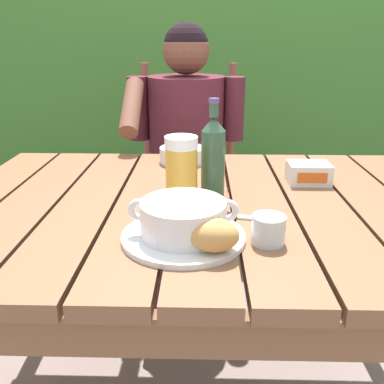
{
  "coord_description": "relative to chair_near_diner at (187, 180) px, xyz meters",
  "views": [
    {
      "loc": [
        0.0,
        -1.03,
        1.15
      ],
      "look_at": [
        -0.02,
        -0.13,
        0.81
      ],
      "focal_mm": 39.34,
      "sensor_mm": 36.0,
      "label": 1
    }
  ],
  "objects": [
    {
      "name": "bread_roll",
      "position": [
        0.09,
        -1.21,
        0.29
      ],
      "size": [
        0.11,
        0.08,
        0.07
      ],
      "color": "tan",
      "rests_on": "serving_plate"
    },
    {
      "name": "beer_bottle",
      "position": [
        0.1,
        -0.87,
        0.36
      ],
      "size": [
        0.06,
        0.06,
        0.26
      ],
      "color": "#315138",
      "rests_on": "dining_table"
    },
    {
      "name": "butter_tub",
      "position": [
        0.38,
        -0.76,
        0.28
      ],
      "size": [
        0.12,
        0.09,
        0.06
      ],
      "color": "white",
      "rests_on": "dining_table"
    },
    {
      "name": "dining_table",
      "position": [
        0.07,
        -0.91,
        0.16
      ],
      "size": [
        1.35,
        0.94,
        0.74
      ],
      "color": "brown",
      "rests_on": "ground_plane"
    },
    {
      "name": "water_glass_small",
      "position": [
        0.21,
        -1.15,
        0.28
      ],
      "size": [
        0.07,
        0.07,
        0.06
      ],
      "color": "silver",
      "rests_on": "dining_table"
    },
    {
      "name": "person_eating",
      "position": [
        -0.0,
        -0.2,
        0.22
      ],
      "size": [
        0.48,
        0.47,
        1.21
      ],
      "color": "#571F2A",
      "rests_on": "ground_plane"
    },
    {
      "name": "soup_bowl",
      "position": [
        0.03,
        -1.14,
        0.3
      ],
      "size": [
        0.23,
        0.18,
        0.08
      ],
      "color": "white",
      "rests_on": "serving_plate"
    },
    {
      "name": "diner_bowl",
      "position": [
        0.0,
        -0.55,
        0.28
      ],
      "size": [
        0.15,
        0.15,
        0.05
      ],
      "color": "white",
      "rests_on": "dining_table"
    },
    {
      "name": "serving_plate",
      "position": [
        0.03,
        -1.14,
        0.26
      ],
      "size": [
        0.26,
        0.26,
        0.01
      ],
      "color": "white",
      "rests_on": "dining_table"
    },
    {
      "name": "hedge_backdrop",
      "position": [
        -0.12,
        0.94,
        0.49
      ],
      "size": [
        4.07,
        0.88,
        2.27
      ],
      "color": "#3E742D",
      "rests_on": "ground_plane"
    },
    {
      "name": "beer_glass",
      "position": [
        0.02,
        -0.92,
        0.34
      ],
      "size": [
        0.08,
        0.08,
        0.17
      ],
      "color": "gold",
      "rests_on": "dining_table"
    },
    {
      "name": "table_knife",
      "position": [
        0.15,
        -1.02,
        0.25
      ],
      "size": [
        0.15,
        0.05,
        0.01
      ],
      "color": "silver",
      "rests_on": "dining_table"
    },
    {
      "name": "chair_near_diner",
      "position": [
        0.0,
        0.0,
        0.0
      ],
      "size": [
        0.46,
        0.44,
        1.03
      ],
      "color": "brown",
      "rests_on": "ground_plane"
    }
  ]
}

